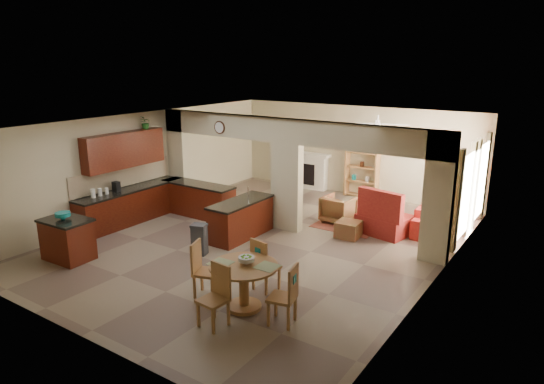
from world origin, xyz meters
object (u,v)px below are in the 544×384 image
Objects in this scene: armchair at (338,209)px; sofa at (443,216)px; dining_table at (244,280)px; kitchen_island at (68,239)px.

sofa is at bearing -154.96° from armchair.
dining_table is 5.12m from armchair.
kitchen_island is 0.44× the size of sofa.
dining_table reaches higher than armchair.
kitchen_island is 0.91× the size of dining_table.
kitchen_island reaches higher than dining_table.
kitchen_island is 1.37× the size of armchair.
dining_table is at bearing 2.90° from kitchen_island.
dining_table is at bearing 101.59° from armchair.
dining_table is at bearing 162.32° from sofa.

